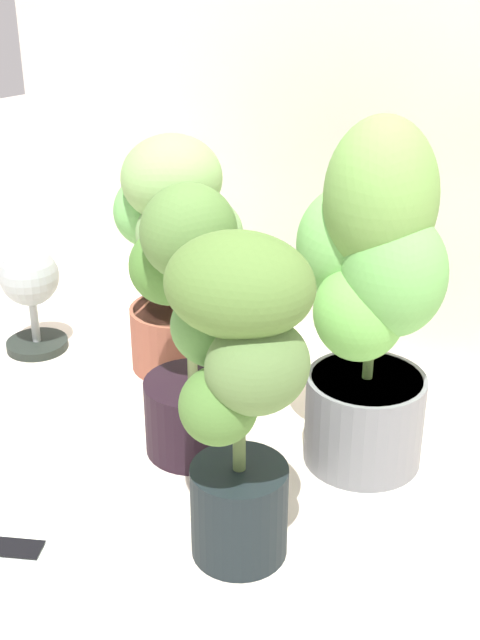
% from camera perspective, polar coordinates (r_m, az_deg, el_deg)
% --- Properties ---
extents(ground_plane, '(8.00, 8.00, 0.00)m').
position_cam_1_polar(ground_plane, '(1.99, -6.16, -10.07)').
color(ground_plane, silver).
rests_on(ground_plane, ground).
extents(potted_plant_back_left, '(0.45, 0.39, 0.66)m').
position_cam_1_polar(potted_plant_back_left, '(2.26, -4.45, 5.60)').
color(potted_plant_back_left, '#934F3B').
rests_on(potted_plant_back_left, ground).
extents(potted_plant_back_right, '(0.44, 0.37, 0.81)m').
position_cam_1_polar(potted_plant_back_right, '(1.82, 8.90, 2.46)').
color(potted_plant_back_right, slate).
rests_on(potted_plant_back_right, ground).
extents(potted_plant_center, '(0.33, 0.30, 0.66)m').
position_cam_1_polar(potted_plant_center, '(1.90, -3.66, 0.34)').
color(potted_plant_center, black).
rests_on(potted_plant_center, ground).
extents(potted_plant_front_right, '(0.37, 0.30, 0.68)m').
position_cam_1_polar(potted_plant_front_right, '(1.53, -0.19, -3.60)').
color(potted_plant_front_right, black).
rests_on(potted_plant_front_right, ground).
extents(cell_phone, '(0.16, 0.14, 0.01)m').
position_cam_1_polar(cell_phone, '(1.82, -15.02, -14.82)').
color(cell_phone, white).
rests_on(cell_phone, ground).
extents(floor_fan, '(0.21, 0.21, 0.32)m').
position_cam_1_polar(floor_fan, '(2.49, -14.03, 2.21)').
color(floor_fan, black).
rests_on(floor_fan, ground).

